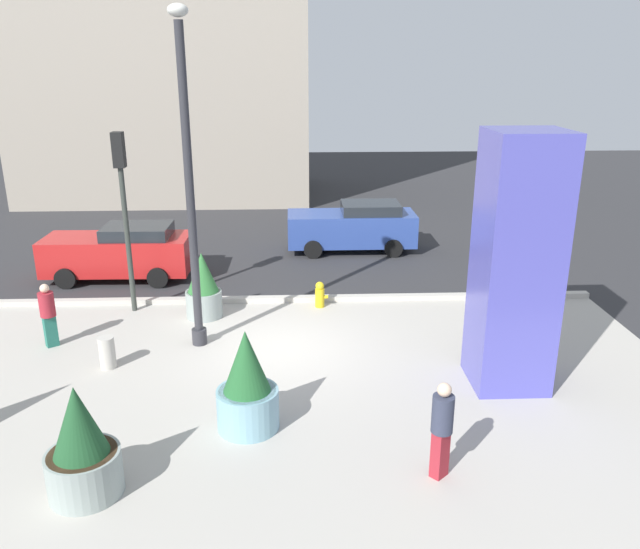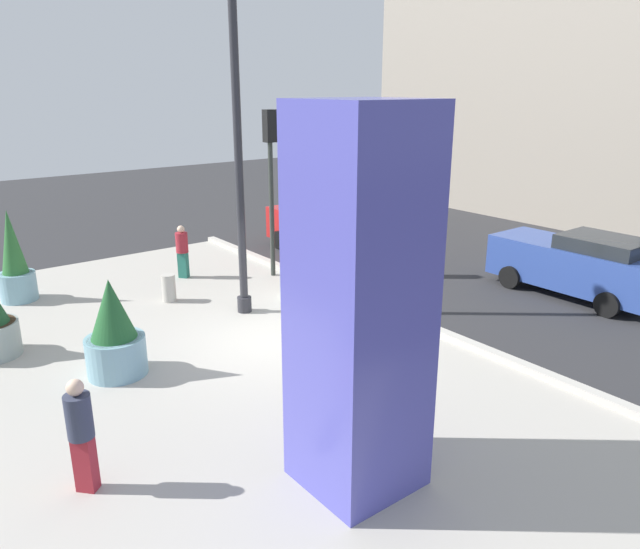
# 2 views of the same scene
# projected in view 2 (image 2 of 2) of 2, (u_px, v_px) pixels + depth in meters

# --- Properties ---
(ground_plane) EXTENTS (60.00, 60.00, 0.00)m
(ground_plane) POSITION_uv_depth(u_px,v_px,m) (400.00, 302.00, 15.90)
(ground_plane) COLOR #2D2D30
(plaza_pavement) EXTENTS (18.00, 10.00, 0.02)m
(plaza_pavement) POSITION_uv_depth(u_px,v_px,m) (195.00, 363.00, 12.40)
(plaza_pavement) COLOR #ADA89E
(plaza_pavement) RESTS_ON ground_plane
(curb_strip) EXTENTS (18.00, 0.24, 0.16)m
(curb_strip) POSITION_uv_depth(u_px,v_px,m) (376.00, 306.00, 15.36)
(curb_strip) COLOR #B7B2A8
(curb_strip) RESTS_ON ground_plane
(lamp_post) EXTENTS (0.44, 0.44, 7.73)m
(lamp_post) POSITION_uv_depth(u_px,v_px,m) (239.00, 163.00, 14.08)
(lamp_post) COLOR #2D2D33
(lamp_post) RESTS_ON ground_plane
(art_pillar_blue) EXTENTS (1.52, 1.52, 5.36)m
(art_pillar_blue) POSITION_uv_depth(u_px,v_px,m) (360.00, 307.00, 7.96)
(art_pillar_blue) COLOR #4C4CAD
(art_pillar_blue) RESTS_ON ground_plane
(potted_plant_curbside) EXTENTS (1.17, 1.17, 2.00)m
(potted_plant_curbside) POSITION_uv_depth(u_px,v_px,m) (114.00, 334.00, 11.67)
(potted_plant_curbside) COLOR #7AA8B7
(potted_plant_curbside) RESTS_ON ground_plane
(potted_plant_mid_plaza) EXTENTS (0.97, 0.97, 1.81)m
(potted_plant_mid_plaza) POSITION_uv_depth(u_px,v_px,m) (298.00, 267.00, 16.07)
(potted_plant_mid_plaza) COLOR gray
(potted_plant_mid_plaza) RESTS_ON ground_plane
(potted_plant_by_pillar) EXTENTS (0.93, 0.93, 2.47)m
(potted_plant_by_pillar) POSITION_uv_depth(u_px,v_px,m) (15.00, 264.00, 15.72)
(potted_plant_by_pillar) COLOR #7AA8B7
(potted_plant_by_pillar) RESTS_ON ground_plane
(fire_hydrant) EXTENTS (0.36, 0.26, 0.75)m
(fire_hydrant) POSITION_uv_depth(u_px,v_px,m) (395.00, 312.00, 14.17)
(fire_hydrant) COLOR gold
(fire_hydrant) RESTS_ON ground_plane
(concrete_bollard) EXTENTS (0.36, 0.36, 0.75)m
(concrete_bollard) POSITION_uv_depth(u_px,v_px,m) (169.00, 288.00, 15.84)
(concrete_bollard) COLOR #B2ADA3
(concrete_bollard) RESTS_ON ground_plane
(traffic_light_corner) EXTENTS (0.28, 0.42, 4.88)m
(traffic_light_corner) POSITION_uv_depth(u_px,v_px,m) (271.00, 167.00, 17.15)
(traffic_light_corner) COLOR #333833
(traffic_light_corner) RESTS_ON ground_plane
(car_curb_west) EXTENTS (4.53, 2.00, 1.74)m
(car_curb_west) POSITION_uv_depth(u_px,v_px,m) (324.00, 228.00, 20.24)
(car_curb_west) COLOR red
(car_curb_west) RESTS_ON ground_plane
(car_passing_lane) EXTENTS (4.57, 1.97, 1.76)m
(car_passing_lane) POSITION_uv_depth(u_px,v_px,m) (579.00, 264.00, 16.15)
(car_passing_lane) COLOR #2D4793
(car_passing_lane) RESTS_ON ground_plane
(pedestrian_by_curb) EXTENTS (0.50, 0.50, 1.60)m
(pedestrian_by_curb) POSITION_uv_depth(u_px,v_px,m) (182.00, 249.00, 17.66)
(pedestrian_by_curb) COLOR #236656
(pedestrian_by_curb) RESTS_ON ground_plane
(pedestrian_crossing) EXTENTS (0.51, 0.51, 1.74)m
(pedestrian_crossing) POSITION_uv_depth(u_px,v_px,m) (81.00, 430.00, 8.22)
(pedestrian_crossing) COLOR maroon
(pedestrian_crossing) RESTS_ON ground_plane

